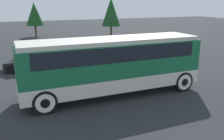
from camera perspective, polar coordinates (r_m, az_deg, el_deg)
The scene contains 7 objects.
ground_plane at distance 14.46m, azimuth -0.00°, elevation -5.59°, with size 120.00×120.00×0.00m, color #26282B.
tour_bus at distance 13.92m, azimuth 0.37°, elevation 2.05°, with size 10.14×2.60×3.25m.
parked_car_near at distance 23.13m, azimuth 4.07°, elevation 4.20°, with size 4.77×1.81×1.41m.
parked_car_mid at distance 19.86m, azimuth -1.34°, elevation 2.33°, with size 4.34×1.78×1.38m.
parked_car_far at distance 20.65m, azimuth -17.93°, elevation 2.05°, with size 4.32×1.86×1.35m.
tree_center at distance 39.99m, azimuth -17.32°, elevation 12.09°, with size 2.58×2.58×5.04m.
tree_right at distance 37.93m, azimuth -0.22°, elevation 13.12°, with size 2.76×2.76×5.74m.
Camera 1 is at (-5.31, -12.42, 5.18)m, focal length 40.00 mm.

